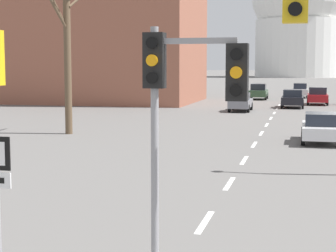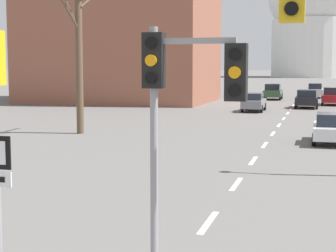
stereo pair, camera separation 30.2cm
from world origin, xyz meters
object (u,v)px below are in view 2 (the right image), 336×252
(traffic_signal_centre_tall, at_px, (183,90))
(sedan_far_left, at_px, (332,96))
(sedan_mid_centre, at_px, (307,99))
(sedan_distant_centre, at_px, (273,92))
(sedan_far_right, at_px, (333,128))
(sedan_near_right, at_px, (315,90))
(sedan_near_left, at_px, (254,102))

(traffic_signal_centre_tall, bearing_deg, sedan_far_left, 85.89)
(sedan_mid_centre, relative_size, sedan_distant_centre, 0.95)
(traffic_signal_centre_tall, relative_size, sedan_far_right, 1.08)
(sedan_far_right, bearing_deg, sedan_mid_centre, 94.67)
(sedan_near_right, height_order, sedan_distant_centre, sedan_distant_centre)
(sedan_near_right, bearing_deg, sedan_mid_centre, -91.81)
(sedan_near_left, height_order, sedan_mid_centre, sedan_mid_centre)
(traffic_signal_centre_tall, xyz_separation_m, sedan_near_right, (1.56, 56.87, -2.47))
(sedan_far_left, distance_m, sedan_far_right, 26.88)
(traffic_signal_centre_tall, relative_size, sedan_near_right, 0.96)
(sedan_far_right, bearing_deg, traffic_signal_centre_tall, -98.89)
(sedan_far_left, relative_size, sedan_far_right, 1.01)
(traffic_signal_centre_tall, relative_size, sedan_mid_centre, 1.11)
(sedan_far_left, bearing_deg, sedan_near_left, -124.03)
(sedan_near_left, distance_m, sedan_near_right, 21.28)
(sedan_near_right, relative_size, sedan_far_right, 1.13)
(sedan_near_left, bearing_deg, sedan_far_left, 55.97)
(sedan_near_right, xyz_separation_m, sedan_distant_centre, (-4.37, -4.66, 0.01))
(sedan_near_right, height_order, sedan_far_left, sedan_far_left)
(sedan_far_left, distance_m, sedan_distant_centre, 9.19)
(sedan_near_left, relative_size, sedan_near_right, 0.91)
(traffic_signal_centre_tall, bearing_deg, sedan_far_right, 81.11)
(traffic_signal_centre_tall, distance_m, sedan_near_left, 36.30)
(sedan_near_left, height_order, sedan_distant_centre, sedan_distant_centre)
(sedan_near_left, distance_m, sedan_mid_centre, 6.21)
(sedan_far_right, relative_size, sedan_distant_centre, 0.97)
(traffic_signal_centre_tall, xyz_separation_m, sedan_far_left, (3.26, 45.31, -2.48))
(sedan_near_left, bearing_deg, sedan_near_right, 77.70)
(sedan_far_right, bearing_deg, sedan_near_right, 91.97)
(sedan_far_left, bearing_deg, sedan_distant_centre, 131.27)
(traffic_signal_centre_tall, bearing_deg, sedan_near_right, 88.43)
(sedan_near_right, xyz_separation_m, sedan_far_right, (1.32, -38.45, -0.10))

